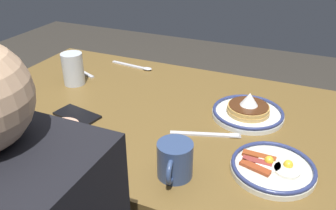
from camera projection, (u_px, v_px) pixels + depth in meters
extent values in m
cube|color=brown|center=(153.00, 116.00, 1.13)|extent=(1.26, 0.78, 0.04)
cylinder|color=brown|center=(310.00, 192.00, 1.36)|extent=(0.08, 0.08, 0.71)
cylinder|color=brown|center=(84.00, 133.00, 1.74)|extent=(0.08, 0.08, 0.71)
cylinder|color=white|center=(248.00, 114.00, 1.09)|extent=(0.22, 0.22, 0.01)
torus|color=navy|center=(248.00, 111.00, 1.08)|extent=(0.22, 0.22, 0.01)
cylinder|color=tan|center=(248.00, 111.00, 1.08)|extent=(0.13, 0.13, 0.01)
cylinder|color=gold|center=(248.00, 107.00, 1.07)|extent=(0.13, 0.13, 0.01)
cylinder|color=#4C2814|center=(249.00, 105.00, 1.07)|extent=(0.12, 0.12, 0.00)
cone|color=white|center=(249.00, 99.00, 1.06)|extent=(0.05, 0.05, 0.04)
cylinder|color=silver|center=(273.00, 170.00, 0.85)|extent=(0.21, 0.21, 0.01)
torus|color=navy|center=(273.00, 166.00, 0.84)|extent=(0.20, 0.20, 0.01)
cylinder|color=white|center=(287.00, 170.00, 0.83)|extent=(0.06, 0.06, 0.01)
sphere|color=yellow|center=(288.00, 165.00, 0.84)|extent=(0.02, 0.02, 0.02)
cylinder|color=white|center=(268.00, 165.00, 0.85)|extent=(0.06, 0.06, 0.01)
sphere|color=yellow|center=(269.00, 160.00, 0.85)|extent=(0.02, 0.02, 0.02)
cube|color=#A0441E|center=(259.00, 156.00, 0.88)|extent=(0.08, 0.02, 0.01)
cube|color=#983731|center=(257.00, 162.00, 0.86)|extent=(0.07, 0.02, 0.01)
cube|color=#A3401F|center=(255.00, 168.00, 0.84)|extent=(0.08, 0.04, 0.01)
cylinder|color=#334772|center=(175.00, 160.00, 0.82)|extent=(0.09, 0.09, 0.09)
torus|color=#334772|center=(171.00, 171.00, 0.78)|extent=(0.02, 0.06, 0.06)
cylinder|color=brown|center=(175.00, 150.00, 0.81)|extent=(0.07, 0.07, 0.01)
cylinder|color=silver|center=(73.00, 69.00, 1.28)|extent=(0.08, 0.08, 0.12)
cylinder|color=black|center=(74.00, 73.00, 1.29)|extent=(0.07, 0.07, 0.08)
cube|color=black|center=(77.00, 115.00, 1.09)|extent=(0.15, 0.10, 0.01)
cube|color=silver|center=(80.00, 70.00, 1.41)|extent=(0.18, 0.09, 0.01)
cube|color=silver|center=(71.00, 64.00, 1.47)|extent=(0.03, 0.01, 0.00)
cube|color=silver|center=(70.00, 64.00, 1.47)|extent=(0.03, 0.01, 0.00)
cube|color=silver|center=(68.00, 65.00, 1.46)|extent=(0.03, 0.01, 0.00)
cube|color=silver|center=(67.00, 65.00, 1.46)|extent=(0.03, 0.01, 0.00)
cube|color=silver|center=(204.00, 134.00, 0.99)|extent=(0.19, 0.08, 0.01)
cube|color=silver|center=(235.00, 137.00, 0.98)|extent=(0.03, 0.01, 0.00)
cube|color=silver|center=(235.00, 136.00, 0.98)|extent=(0.03, 0.01, 0.00)
cube|color=silver|center=(235.00, 135.00, 0.99)|extent=(0.03, 0.01, 0.00)
cube|color=silver|center=(235.00, 134.00, 0.99)|extent=(0.03, 0.01, 0.00)
cube|color=silver|center=(131.00, 66.00, 1.46)|extent=(0.18, 0.03, 0.01)
ellipsoid|color=silver|center=(147.00, 69.00, 1.42)|extent=(0.04, 0.03, 0.01)
cylinder|color=tan|center=(71.00, 175.00, 0.78)|extent=(0.08, 0.08, 0.26)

